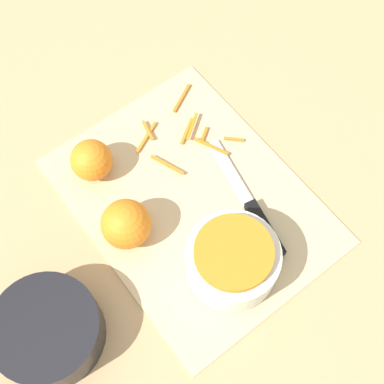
{
  "coord_description": "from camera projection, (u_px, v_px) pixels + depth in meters",
  "views": [
    {
      "loc": [
        -0.3,
        0.23,
        0.82
      ],
      "look_at": [
        0.0,
        0.0,
        0.04
      ],
      "focal_mm": 50.0,
      "sensor_mm": 36.0,
      "label": 1
    }
  ],
  "objects": [
    {
      "name": "ground_plane",
      "position": [
        192.0,
        201.0,
        0.91
      ],
      "size": [
        4.0,
        4.0,
        0.0
      ],
      "primitive_type": "plane",
      "color": "tan"
    },
    {
      "name": "cutting_board",
      "position": [
        192.0,
        200.0,
        0.9
      ],
      "size": [
        0.46,
        0.35,
        0.01
      ],
      "color": "#CCB284",
      "rests_on": "ground_plane"
    },
    {
      "name": "bowl_speckled",
      "position": [
        232.0,
        259.0,
        0.82
      ],
      "size": [
        0.15,
        0.15,
        0.08
      ],
      "color": "silver",
      "rests_on": "cutting_board"
    },
    {
      "name": "bowl_dark",
      "position": [
        48.0,
        331.0,
        0.78
      ],
      "size": [
        0.16,
        0.16,
        0.07
      ],
      "color": "black",
      "rests_on": "ground_plane"
    },
    {
      "name": "knife",
      "position": [
        257.0,
        216.0,
        0.88
      ],
      "size": [
        0.24,
        0.07,
        0.02
      ],
      "rotation": [
        0.0,
        0.0,
        -0.2
      ],
      "color": "black",
      "rests_on": "cutting_board"
    },
    {
      "name": "orange_left",
      "position": [
        126.0,
        224.0,
        0.84
      ],
      "size": [
        0.08,
        0.08,
        0.08
      ],
      "color": "orange",
      "rests_on": "cutting_board"
    },
    {
      "name": "orange_right",
      "position": [
        91.0,
        160.0,
        0.89
      ],
      "size": [
        0.07,
        0.07,
        0.07
      ],
      "color": "orange",
      "rests_on": "cutting_board"
    },
    {
      "name": "peel_pile",
      "position": [
        183.0,
        134.0,
        0.95
      ],
      "size": [
        0.17,
        0.17,
        0.01
      ],
      "color": "orange",
      "rests_on": "cutting_board"
    }
  ]
}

